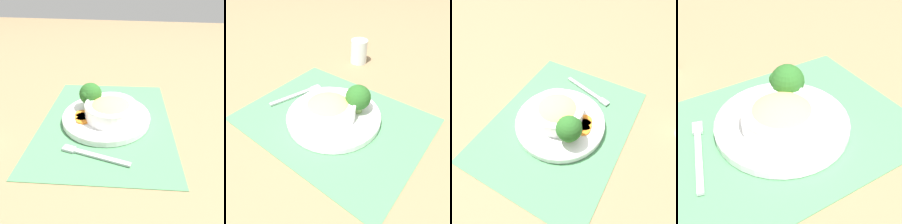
{
  "view_description": "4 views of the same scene",
  "coord_description": "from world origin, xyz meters",
  "views": [
    {
      "loc": [
        -0.57,
        -0.12,
        0.38
      ],
      "look_at": [
        -0.0,
        -0.02,
        0.04
      ],
      "focal_mm": 35.0,
      "sensor_mm": 36.0,
      "label": 1
    },
    {
      "loc": [
        0.34,
        -0.34,
        0.43
      ],
      "look_at": [
        0.02,
        -0.0,
        0.04
      ],
      "focal_mm": 35.0,
      "sensor_mm": 36.0,
      "label": 2
    },
    {
      "loc": [
        0.33,
        0.24,
        0.55
      ],
      "look_at": [
        -0.02,
        0.0,
        0.05
      ],
      "focal_mm": 35.0,
      "sensor_mm": 36.0,
      "label": 3
    },
    {
      "loc": [
        -0.19,
        -0.44,
        0.43
      ],
      "look_at": [
        0.02,
        -0.0,
        0.04
      ],
      "focal_mm": 50.0,
      "sensor_mm": 36.0,
      "label": 4
    }
  ],
  "objects": [
    {
      "name": "ground_plane",
      "position": [
        0.0,
        0.0,
        0.0
      ],
      "size": [
        4.0,
        4.0,
        0.0
      ],
      "primitive_type": "plane",
      "color": "#8C704C"
    },
    {
      "name": "placemat",
      "position": [
        0.0,
        0.0,
        0.0
      ],
      "size": [
        0.56,
        0.45,
        0.0
      ],
      "color": "#4C8C59",
      "rests_on": "ground_plane"
    },
    {
      "name": "plate",
      "position": [
        0.0,
        0.0,
        0.02
      ],
      "size": [
        0.27,
        0.27,
        0.02
      ],
      "color": "white",
      "rests_on": "placemat"
    },
    {
      "name": "bowl",
      "position": [
        -0.01,
        -0.02,
        0.05
      ],
      "size": [
        0.16,
        0.16,
        0.06
      ],
      "color": "white",
      "rests_on": "plate"
    },
    {
      "name": "broccoli_floret",
      "position": [
        0.04,
        0.06,
        0.07
      ],
      "size": [
        0.07,
        0.07,
        0.09
      ],
      "color": "#759E51",
      "rests_on": "plate"
    },
    {
      "name": "carrot_slice_near",
      "position": [
        -0.01,
        0.07,
        0.02
      ],
      "size": [
        0.04,
        0.04,
        0.01
      ],
      "color": "orange",
      "rests_on": "plate"
    },
    {
      "name": "carrot_slice_middle",
      "position": [
        -0.03,
        0.07,
        0.02
      ],
      "size": [
        0.04,
        0.04,
        0.01
      ],
      "color": "orange",
      "rests_on": "plate"
    },
    {
      "name": "carrot_slice_far",
      "position": [
        -0.04,
        0.06,
        0.02
      ],
      "size": [
        0.04,
        0.04,
        0.01
      ],
      "color": "orange",
      "rests_on": "plate"
    },
    {
      "name": "fork",
      "position": [
        -0.17,
        0.01,
        0.01
      ],
      "size": [
        0.05,
        0.18,
        0.01
      ],
      "rotation": [
        0.0,
        0.0,
        -0.19
      ],
      "color": "#B7B7BC",
      "rests_on": "placemat"
    }
  ]
}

